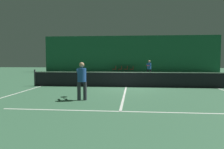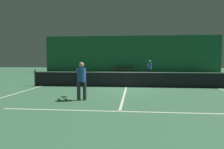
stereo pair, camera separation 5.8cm
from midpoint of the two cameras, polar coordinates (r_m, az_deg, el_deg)
The scene contains 15 objects.
ground_plane at distance 13.72m, azimuth 3.89°, elevation -3.28°, with size 60.00×60.00×0.00m, color #386647.
backdrop_curtain at distance 29.04m, azimuth 4.94°, elevation 5.35°, with size 23.00×0.12×4.80m.
court_line_baseline_far at distance 25.57m, azimuth 4.78°, elevation 0.15°, with size 11.00×0.10×0.00m.
court_line_service_far at distance 20.08m, azimuth 4.50°, elevation -0.93°, with size 8.25×0.10×0.00m.
court_line_service_near at distance 7.43m, azimuth 2.22°, elevation -9.60°, with size 8.25×0.10×0.00m.
court_line_sideline_left at distance 14.95m, azimuth -17.71°, elevation -2.85°, with size 0.10×23.80×0.00m.
court_line_sideline_right at distance 14.62m, azimuth 26.02°, elevation -3.23°, with size 0.10×23.80×0.00m.
court_line_centre at distance 13.72m, azimuth 3.89°, elevation -3.27°, with size 0.10×12.80×0.00m.
tennis_net at distance 13.67m, azimuth 3.90°, elevation -1.15°, with size 12.00×0.10×1.07m.
player_near at distance 9.37m, azimuth -7.80°, elevation -0.93°, with size 0.75×1.37×1.62m.
player_far at distance 20.59m, azimuth 9.87°, elevation 1.81°, with size 0.60×1.38×1.64m.
courtside_chair_0 at distance 28.61m, azimuth 0.99°, elevation 1.55°, with size 0.44×0.44×0.84m.
courtside_chair_1 at distance 28.55m, azimuth 2.50°, elevation 1.54°, with size 0.44×0.44×0.84m.
courtside_chair_2 at distance 28.52m, azimuth 4.02°, elevation 1.53°, with size 0.44×0.44×0.84m.
courtside_chair_3 at distance 28.51m, azimuth 5.54°, elevation 1.52°, with size 0.44×0.44×0.84m.
Camera 2 is at (0.47, -13.60, 1.76)m, focal length 35.00 mm.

